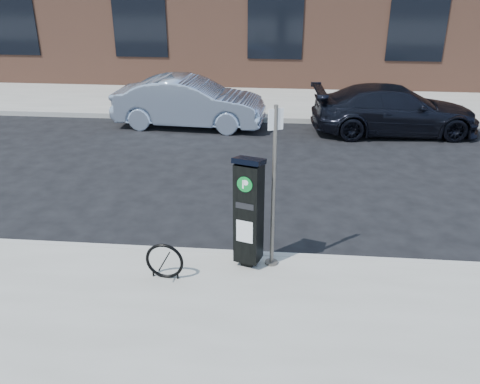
# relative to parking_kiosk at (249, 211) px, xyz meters

# --- Properties ---
(ground) EXTENTS (120.00, 120.00, 0.00)m
(ground) POSITION_rel_parking_kiosk_xyz_m (-0.01, 0.35, -1.08)
(ground) COLOR black
(ground) RESTS_ON ground
(sidewalk_far) EXTENTS (60.00, 12.00, 0.15)m
(sidewalk_far) POSITION_rel_parking_kiosk_xyz_m (-0.01, 14.35, -1.01)
(sidewalk_far) COLOR gray
(sidewalk_far) RESTS_ON ground
(curb_near) EXTENTS (60.00, 0.12, 0.16)m
(curb_near) POSITION_rel_parking_kiosk_xyz_m (-0.01, 0.33, -1.01)
(curb_near) COLOR #9E9B93
(curb_near) RESTS_ON ground
(curb_far) EXTENTS (60.00, 0.12, 0.16)m
(curb_far) POSITION_rel_parking_kiosk_xyz_m (-0.01, 8.37, -1.01)
(curb_far) COLOR #9E9B93
(curb_far) RESTS_ON ground
(parking_kiosk) EXTENTS (0.51, 0.47, 1.82)m
(parking_kiosk) POSITION_rel_parking_kiosk_xyz_m (0.00, 0.00, 0.00)
(parking_kiosk) COLOR black
(parking_kiosk) RESTS_ON sidewalk_near
(sign_pole) EXTENTS (0.21, 0.20, 2.56)m
(sign_pole) POSITION_rel_parking_kiosk_xyz_m (0.37, 0.05, 0.34)
(sign_pole) COLOR #605A54
(sign_pole) RESTS_ON sidewalk_near
(bike_rack) EXTENTS (0.59, 0.10, 0.59)m
(bike_rack) POSITION_rel_parking_kiosk_xyz_m (-1.22, -0.50, -0.65)
(bike_rack) COLOR black
(bike_rack) RESTS_ON sidewalk_near
(car_silver) EXTENTS (4.51, 1.82, 1.46)m
(car_silver) POSITION_rel_parking_kiosk_xyz_m (-2.38, 7.75, -0.35)
(car_silver) COLOR #9FB1CB
(car_silver) RESTS_ON ground
(car_dark) EXTENTS (4.81, 2.25, 1.36)m
(car_dark) POSITION_rel_parking_kiosk_xyz_m (3.57, 7.63, -0.40)
(car_dark) COLOR black
(car_dark) RESTS_ON ground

